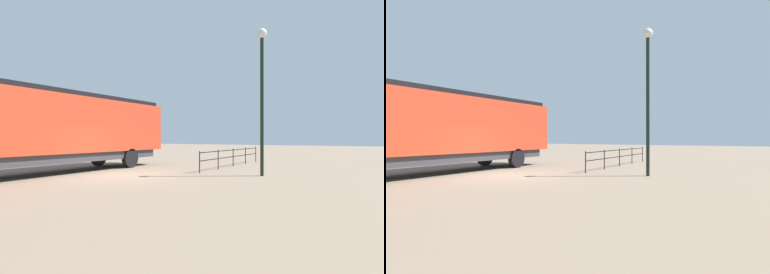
% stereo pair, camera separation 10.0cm
% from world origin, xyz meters
% --- Properties ---
extents(ground_plane, '(120.00, 120.00, 0.00)m').
position_xyz_m(ground_plane, '(0.00, 0.00, 0.00)').
color(ground_plane, '#84705B').
extents(locomotive, '(2.91, 15.56, 4.01)m').
position_xyz_m(locomotive, '(-3.68, -1.40, 2.26)').
color(locomotive, red).
rests_on(locomotive, ground_plane).
extents(lamp_post, '(0.46, 0.46, 6.75)m').
position_xyz_m(lamp_post, '(5.45, 3.20, 4.41)').
color(lamp_post, black).
rests_on(lamp_post, ground_plane).
extents(platform_fence, '(0.05, 8.45, 1.09)m').
position_xyz_m(platform_fence, '(2.51, 6.82, 0.72)').
color(platform_fence, black).
rests_on(platform_fence, ground_plane).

